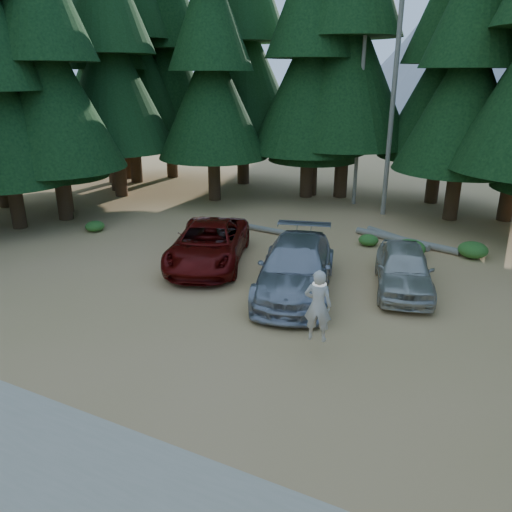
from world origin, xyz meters
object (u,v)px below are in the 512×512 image
(silver_minivan_center, at_px, (296,268))
(log_mid, at_px, (397,238))
(log_left, at_px, (276,231))
(silver_minivan_right, at_px, (404,269))
(red_pickup, at_px, (209,244))
(log_right, at_px, (405,241))
(frisbee_player, at_px, (318,306))

(silver_minivan_center, height_order, log_mid, silver_minivan_center)
(log_left, relative_size, log_mid, 1.09)
(silver_minivan_right, bearing_deg, red_pickup, 171.10)
(silver_minivan_center, relative_size, log_mid, 1.74)
(red_pickup, bearing_deg, log_left, 59.24)
(log_mid, height_order, log_right, log_right)
(silver_minivan_right, xyz_separation_m, log_right, (-0.83, 4.98, -0.61))
(silver_minivan_right, distance_m, log_right, 5.08)
(silver_minivan_right, height_order, log_left, silver_minivan_right)
(silver_minivan_center, xyz_separation_m, log_mid, (2.00, 6.98, -0.72))
(frisbee_player, relative_size, log_left, 0.53)
(silver_minivan_center, xyz_separation_m, log_right, (2.40, 6.74, -0.71))
(silver_minivan_right, relative_size, log_left, 1.22)
(red_pickup, height_order, silver_minivan_right, red_pickup)
(log_right, bearing_deg, red_pickup, -124.41)
(red_pickup, relative_size, log_mid, 1.69)
(log_left, distance_m, log_right, 5.74)
(red_pickup, relative_size, silver_minivan_right, 1.28)
(frisbee_player, bearing_deg, log_right, -102.37)
(red_pickup, xyz_separation_m, log_right, (6.43, 5.75, -0.64))
(silver_minivan_center, height_order, frisbee_player, frisbee_player)
(silver_minivan_center, bearing_deg, log_mid, 58.27)
(silver_minivan_center, height_order, silver_minivan_right, silver_minivan_center)
(frisbee_player, bearing_deg, log_left, -69.88)
(silver_minivan_right, relative_size, frisbee_player, 2.27)
(silver_minivan_center, distance_m, silver_minivan_right, 3.68)
(red_pickup, xyz_separation_m, log_left, (0.82, 4.52, -0.66))
(red_pickup, height_order, frisbee_player, frisbee_player)
(red_pickup, bearing_deg, silver_minivan_right, -14.40)
(red_pickup, relative_size, silver_minivan_center, 0.97)
(silver_minivan_right, height_order, log_right, silver_minivan_right)
(silver_minivan_center, xyz_separation_m, frisbee_player, (1.98, -3.43, 0.51))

